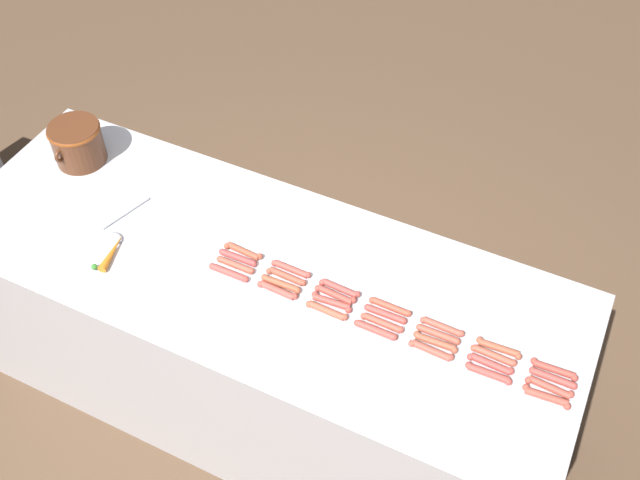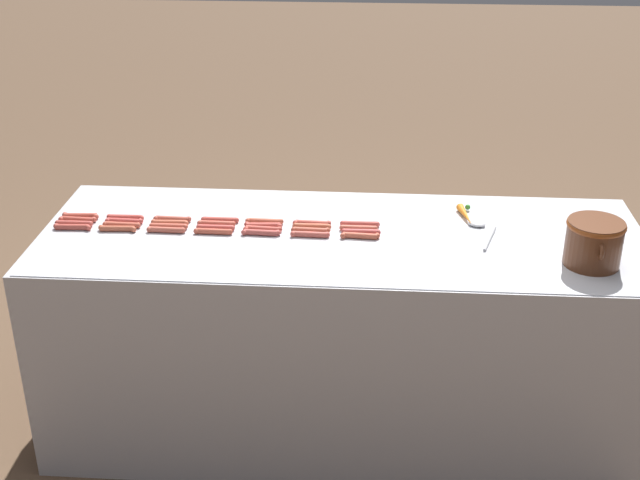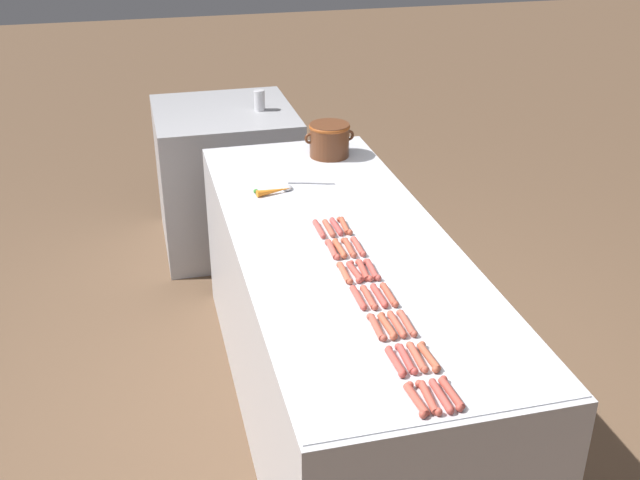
{
  "view_description": "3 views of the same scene",
  "coord_description": "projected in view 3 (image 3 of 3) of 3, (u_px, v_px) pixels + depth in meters",
  "views": [
    {
      "loc": [
        -1.43,
        -0.95,
        2.98
      ],
      "look_at": [
        0.14,
        -0.19,
        1.01
      ],
      "focal_mm": 41.54,
      "sensor_mm": 36.0,
      "label": 1
    },
    {
      "loc": [
        3.02,
        0.12,
        2.36
      ],
      "look_at": [
        0.13,
        -0.08,
        0.95
      ],
      "focal_mm": 47.63,
      "sensor_mm": 36.0,
      "label": 2
    },
    {
      "loc": [
        -0.76,
        -2.7,
        2.31
      ],
      "look_at": [
        -0.13,
        -0.18,
        1.0
      ],
      "focal_mm": 43.02,
      "sensor_mm": 36.0,
      "label": 3
    }
  ],
  "objects": [
    {
      "name": "hot_dog_12",
      "position": [
        340.0,
        248.0,
        3.02
      ],
      "size": [
        0.03,
        0.16,
        0.02
      ],
      "color": "#B35338",
      "rests_on": "griddle_counter"
    },
    {
      "name": "hot_dog_1",
      "position": [
        395.0,
        361.0,
        2.34
      ],
      "size": [
        0.03,
        0.16,
        0.02
      ],
      "color": "#B7453C",
      "rests_on": "griddle_counter"
    },
    {
      "name": "serving_spoon",
      "position": [
        295.0,
        186.0,
        3.6
      ],
      "size": [
        0.27,
        0.12,
        0.02
      ],
      "color": "#B7B7BC",
      "rests_on": "griddle_counter"
    },
    {
      "name": "hot_dog_17",
      "position": [
        379.0,
        296.0,
        2.69
      ],
      "size": [
        0.02,
        0.16,
        0.02
      ],
      "color": "#B7453D",
      "rests_on": "griddle_counter"
    },
    {
      "name": "hot_dog_25",
      "position": [
        372.0,
        269.0,
        2.86
      ],
      "size": [
        0.03,
        0.16,
        0.02
      ],
      "color": "#AB4740",
      "rests_on": "griddle_counter"
    },
    {
      "name": "hot_dog_3",
      "position": [
        358.0,
        297.0,
        2.68
      ],
      "size": [
        0.02,
        0.16,
        0.02
      ],
      "color": "#B9463C",
      "rests_on": "griddle_counter"
    },
    {
      "name": "hot_dog_23",
      "position": [
        407.0,
        323.0,
        2.53
      ],
      "size": [
        0.03,
        0.16,
        0.02
      ],
      "color": "#B25240",
      "rests_on": "griddle_counter"
    },
    {
      "name": "hot_dog_21",
      "position": [
        451.0,
        393.0,
        2.2
      ],
      "size": [
        0.03,
        0.16,
        0.02
      ],
      "color": "#AF4539",
      "rests_on": "griddle_counter"
    },
    {
      "name": "hot_dog_10",
      "position": [
        369.0,
        297.0,
        2.68
      ],
      "size": [
        0.03,
        0.16,
        0.02
      ],
      "color": "#B34E3C",
      "rests_on": "griddle_counter"
    },
    {
      "name": "back_cabinet",
      "position": [
        227.0,
        178.0,
        4.94
      ],
      "size": [
        0.85,
        0.9,
        0.91
      ],
      "primitive_type": "cube",
      "color": "#A0A0A4",
      "rests_on": "ground_plane"
    },
    {
      "name": "bean_pot",
      "position": [
        329.0,
        138.0,
        3.94
      ],
      "size": [
        0.26,
        0.21,
        0.17
      ],
      "color": "#562D19",
      "rests_on": "griddle_counter"
    },
    {
      "name": "hot_dog_19",
      "position": [
        349.0,
        248.0,
        3.02
      ],
      "size": [
        0.03,
        0.16,
        0.02
      ],
      "color": "#AA4E39",
      "rests_on": "griddle_counter"
    },
    {
      "name": "hot_dog_7",
      "position": [
        428.0,
        397.0,
        2.19
      ],
      "size": [
        0.03,
        0.16,
        0.02
      ],
      "color": "#B74B3D",
      "rests_on": "griddle_counter"
    },
    {
      "name": "hot_dog_8",
      "position": [
        406.0,
        359.0,
        2.36
      ],
      "size": [
        0.03,
        0.16,
        0.02
      ],
      "color": "#B8463F",
      "rests_on": "griddle_counter"
    },
    {
      "name": "hot_dog_0",
      "position": [
        416.0,
        399.0,
        2.18
      ],
      "size": [
        0.03,
        0.16,
        0.02
      ],
      "color": "#B1493B",
      "rests_on": "griddle_counter"
    },
    {
      "name": "hot_dog_18",
      "position": [
        364.0,
        270.0,
        2.86
      ],
      "size": [
        0.03,
        0.16,
        0.02
      ],
      "color": "#B4473B",
      "rests_on": "griddle_counter"
    },
    {
      "name": "soda_can",
      "position": [
        259.0,
        100.0,
        4.7
      ],
      "size": [
        0.07,
        0.07,
        0.12
      ],
      "color": "#BCBCC1",
      "rests_on": "back_cabinet"
    },
    {
      "name": "hot_dog_13",
      "position": [
        329.0,
        228.0,
        3.18
      ],
      "size": [
        0.02,
        0.16,
        0.02
      ],
      "color": "#B2533F",
      "rests_on": "griddle_counter"
    },
    {
      "name": "hot_dog_15",
      "position": [
        417.0,
        357.0,
        2.36
      ],
      "size": [
        0.03,
        0.16,
        0.02
      ],
      "color": "#B9523E",
      "rests_on": "griddle_counter"
    },
    {
      "name": "hot_dog_20",
      "position": [
        336.0,
        226.0,
        3.2
      ],
      "size": [
        0.03,
        0.16,
        0.02
      ],
      "color": "#B34541",
      "rests_on": "griddle_counter"
    },
    {
      "name": "hot_dog_11",
      "position": [
        355.0,
        272.0,
        2.85
      ],
      "size": [
        0.03,
        0.16,
        0.02
      ],
      "color": "#B5473D",
      "rests_on": "griddle_counter"
    },
    {
      "name": "hot_dog_22",
      "position": [
        429.0,
        357.0,
        2.36
      ],
      "size": [
        0.03,
        0.16,
        0.02
      ],
      "color": "#AE5239",
      "rests_on": "griddle_counter"
    },
    {
      "name": "hot_dog_5",
      "position": [
        332.0,
        249.0,
        3.01
      ],
      "size": [
        0.03,
        0.16,
        0.02
      ],
      "color": "#B94C41",
      "rests_on": "griddle_counter"
    },
    {
      "name": "hot_dog_26",
      "position": [
        358.0,
        246.0,
        3.03
      ],
      "size": [
        0.03,
        0.16,
        0.02
      ],
      "color": "#B54C41",
      "rests_on": "griddle_counter"
    },
    {
      "name": "hot_dog_14",
      "position": [
        442.0,
        396.0,
        2.19
      ],
      "size": [
        0.03,
        0.16,
        0.02
      ],
      "color": "#B3483F",
      "rests_on": "griddle_counter"
    },
    {
      "name": "hot_dog_24",
      "position": [
        389.0,
        295.0,
        2.7
      ],
      "size": [
        0.03,
        0.16,
        0.02
      ],
      "color": "#B34C38",
      "rests_on": "griddle_counter"
    },
    {
      "name": "hot_dog_16",
      "position": [
        397.0,
        324.0,
        2.53
      ],
      "size": [
        0.02,
        0.16,
        0.02
      ],
      "color": "#B7513E",
      "rests_on": "griddle_counter"
    },
    {
      "name": "hot_dog_9",
      "position": [
        387.0,
        326.0,
        2.52
      ],
      "size": [
        0.03,
        0.16,
        0.02
      ],
      "color": "#B0533A",
      "rests_on": "griddle_counter"
    },
    {
      "name": "griddle_counter",
      "position": [
        340.0,
        331.0,
        3.34
      ],
      "size": [
        0.87,
        2.4,
        0.92
      ],
      "color": "#BCBCC1",
      "rests_on": "ground_plane"
    },
    {
      "name": "hot_dog_4",
      "position": [
        345.0,
        273.0,
        2.84
      ],
      "size": [
        0.03,
        0.16,
        0.02
      ],
      "color": "#B7533B",
      "rests_on": "griddle_counter"
    },
    {
      "name": "hot_dog_27",
      "position": [
        345.0,
        226.0,
        3.2
      ],
      "size": [
        0.03,
        0.16,
        0.02
      ],
      "color": "#B54F38",
      "rests_on": "griddle_counter"
    },
    {
      "name": "hot_dog_6",
      "position": [
        319.0,
        229.0,
        3.18
      ],
      "size": [
        0.02,
        0.16,
        0.02
      ],
      "color": "#B84841",
      "rests_on": "griddle_counter"
    },
    {
      "name": "hot_dog_2",
      "position": [
        377.0,
        327.0,
        2.51
      ],
      "size": [
        0.03,
        0.16,
        0.02
      ],
      "color": "#AB4D3D",
      "rests_on": "griddle_counter"
    },
    {
      "name": "ground_plane",
      "position": [
        338.0,
        414.0,
        3.55
      ],
      "size": [
        20.0,
        20.0,
        0.0
      ],
      "primitive_type": "plane",
      "color": "brown"
    },
    {
      "name": "carrot",
      "position": [
        273.0,
        191.0,
        3.52
      ],
      "size": [
        0.18,
        0.06,
        0.03
      ],
      "color": "orange",
      "rests_on": "griddle_counter"
    }
  ]
}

